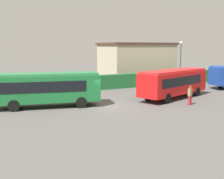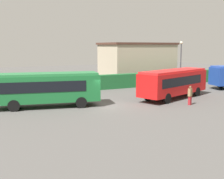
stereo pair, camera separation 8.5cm
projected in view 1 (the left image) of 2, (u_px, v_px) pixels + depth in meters
ground_plane at (105, 105)px, 27.53m from camera, size 112.34×112.34×0.00m
bus_green at (47, 88)px, 26.48m from camera, size 9.55×4.45×3.09m
bus_red at (174, 82)px, 31.04m from camera, size 9.71×5.37×3.00m
person_left at (190, 95)px, 27.62m from camera, size 0.49×0.40×1.79m
person_center at (218, 80)px, 40.48m from camera, size 0.56×0.50×1.75m
hedge_row at (70, 84)px, 35.63m from camera, size 68.17×1.07×1.83m
depot_building at (137, 62)px, 46.20m from camera, size 10.98×6.79×5.98m
lamppost at (181, 60)px, 37.59m from camera, size 0.36×0.36×6.06m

